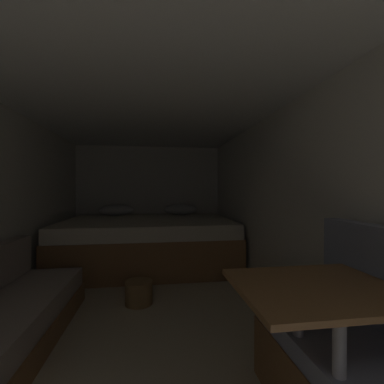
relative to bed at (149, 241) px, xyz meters
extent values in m
plane|color=beige|center=(0.00, -1.71, -0.37)|extent=(7.23, 7.23, 0.00)
cube|color=silver|center=(0.00, 0.93, 0.63)|extent=(2.76, 0.05, 1.99)
cube|color=silver|center=(1.35, -1.71, 0.63)|extent=(0.05, 5.23, 1.99)
cube|color=white|center=(0.00, -1.71, 1.65)|extent=(2.76, 5.23, 0.05)
cube|color=olive|center=(0.00, -0.02, -0.11)|extent=(2.54, 1.74, 0.52)
cube|color=beige|center=(0.00, -0.02, 0.25)|extent=(2.50, 1.70, 0.20)
ellipsoid|color=white|center=(-0.57, 0.64, 0.44)|extent=(0.59, 0.33, 0.19)
ellipsoid|color=white|center=(0.57, 0.64, 0.44)|extent=(0.59, 0.33, 0.19)
cube|color=#8C93A8|center=(1.02, -3.15, 0.05)|extent=(0.56, 1.22, 0.10)
cube|color=olive|center=(0.79, -3.09, 0.39)|extent=(0.70, 0.58, 0.02)
cylinder|color=silver|center=(0.79, -2.95, 0.00)|extent=(0.05, 0.05, 0.74)
cylinder|color=olive|center=(-0.07, -1.39, -0.25)|extent=(0.28, 0.28, 0.23)
camera|label=1|loc=(0.08, -4.15, 0.82)|focal=24.64mm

